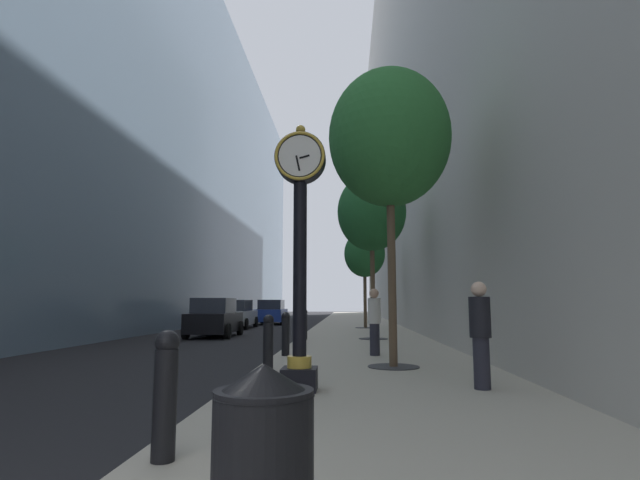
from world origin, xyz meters
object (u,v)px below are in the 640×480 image
Objects in this scene: street_clock at (300,241)px; car_blue_near at (272,312)px; bollard_sixth at (305,324)px; pedestrian_walking at (374,320)px; bollard_nearest at (165,392)px; street_tree_mid_near at (372,212)px; pedestrian_by_clock at (480,331)px; trash_bin at (263,467)px; street_tree_near at (389,139)px; car_silver_mid at (236,315)px; bollard_third at (268,341)px; bollard_fifth at (297,327)px; car_black_far at (215,318)px; bollard_fourth at (286,333)px; street_tree_mid_far at (365,254)px.

car_blue_near is at bearing 99.70° from street_clock.
bollard_sixth is 5.97m from pedestrian_walking.
bollard_nearest is 15.38m from street_tree_mid_near.
street_clock is 2.53× the size of pedestrian_by_clock.
trash_bin is (-1.41, -16.33, -4.33)m from street_tree_mid_near.
street_tree_near is at bearing -71.66° from bollard_sixth.
street_tree_near is 4.74m from pedestrian_walking.
car_blue_near is at bearing 103.07° from bollard_sixth.
car_blue_near is (-6.30, 23.81, -4.37)m from street_tree_near.
street_clock reaches higher than trash_bin.
car_silver_mid is at bearing 112.66° from street_tree_near.
street_tree_near reaches higher than car_silver_mid.
pedestrian_walking reaches higher than bollard_third.
pedestrian_walking reaches higher than bollard_fifth.
car_black_far reaches higher than bollard_nearest.
bollard_fifth is at bearing 96.16° from street_clock.
bollard_fifth is 0.17× the size of street_tree_mid_near.
street_clock is 8.11m from bollard_fifth.
pedestrian_walking is 0.37× the size of car_silver_mid.
street_tree_near is (1.74, 2.90, 2.68)m from street_clock.
pedestrian_by_clock is 0.37× the size of car_silver_mid.
bollard_nearest is at bearing -90.00° from bollard_third.
bollard_fourth reaches higher than trash_bin.
car_black_far is (-4.27, 5.93, 0.10)m from bollard_fifth.
street_tree_mid_near reaches higher than trash_bin.
car_blue_near reaches higher than bollard_sixth.
bollard_sixth is 0.17× the size of street_tree_mid_near.
street_tree_mid_far is 24.77m from trash_bin.
trash_bin is 6.12m from pedestrian_by_clock.
car_silver_mid is at bearing 103.18° from trash_bin.
bollard_fourth is 6.06m from pedestrian_by_clock.
bollard_nearest is at bearing -76.11° from car_black_far.
street_tree_mid_far is at bearing 93.51° from pedestrian_by_clock.
bollard_fifth is 0.17× the size of street_tree_near.
street_tree_mid_far is 3.09× the size of pedestrian_walking.
bollard_fourth is 0.66× the size of pedestrian_by_clock.
car_black_far is at bearing 115.98° from bollard_fourth.
street_tree_mid_far is at bearing -13.47° from car_silver_mid.
street_clock reaches higher than bollard_fifth.
street_tree_mid_far is 9.36m from car_black_far.
bollard_fifth is at bearing 90.00° from bollard_fourth.
car_silver_mid is at bearing 104.82° from bollard_third.
street_tree_mid_far is (2.59, 17.03, 3.45)m from bollard_third.
street_tree_near is at bearing -57.80° from car_black_far.
pedestrian_by_clock is (2.57, 5.54, 0.37)m from trash_bin.
bollard_fourth is at bearing 96.51° from trash_bin.
trash_bin is 19.82m from car_black_far.
bollard_fourth is at bearing -90.00° from bollard_sixth.
pedestrian_by_clock is (1.43, -4.94, -0.02)m from pedestrian_walking.
street_tree_near is at bearing -90.00° from street_tree_mid_near.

